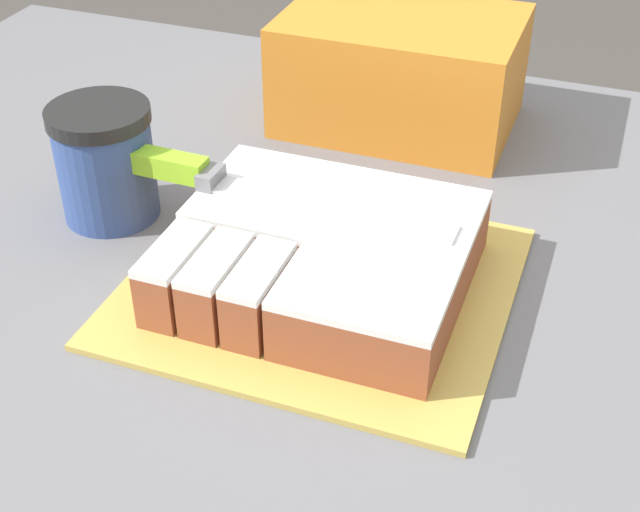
% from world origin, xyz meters
% --- Properties ---
extents(cake_board, '(0.33, 0.30, 0.01)m').
position_xyz_m(cake_board, '(-0.03, 0.03, 0.91)').
color(cake_board, gold).
rests_on(cake_board, countertop).
extents(cake, '(0.25, 0.22, 0.06)m').
position_xyz_m(cake, '(-0.03, 0.03, 0.95)').
color(cake, '#994C2D').
rests_on(cake, cake_board).
extents(knife, '(0.35, 0.04, 0.02)m').
position_xyz_m(knife, '(-0.16, 0.06, 0.98)').
color(knife, silver).
rests_on(knife, cake).
extents(coffee_cup, '(0.10, 0.10, 0.12)m').
position_xyz_m(coffee_cup, '(-0.27, 0.07, 0.97)').
color(coffee_cup, '#334C8C').
rests_on(coffee_cup, countertop).
extents(storage_box, '(0.26, 0.19, 0.13)m').
position_xyz_m(storage_box, '(-0.06, 0.37, 0.98)').
color(storage_box, orange).
rests_on(storage_box, countertop).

